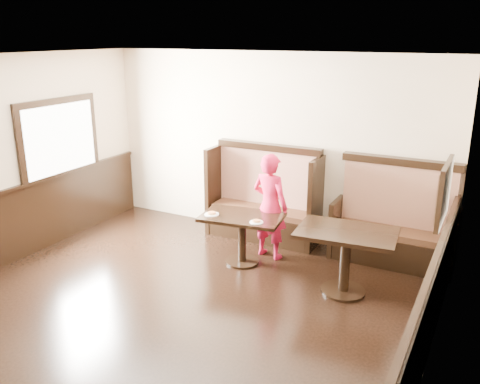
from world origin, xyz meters
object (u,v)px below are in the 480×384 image
Objects in this scene: table_main at (242,227)px; table_neighbor at (346,247)px; booth_main at (264,204)px; booth_neighbor at (393,229)px; child at (270,206)px.

table_neighbor is at bearing -14.97° from table_main.
table_neighbor is (1.62, -1.18, 0.08)m from booth_main.
booth_main is 1.50× the size of table_main.
child is at bearing -158.40° from booth_neighbor.
booth_main is 2.01m from table_neighbor.
child reaches higher than table_main.
booth_neighbor is 1.10× the size of child.
booth_main is 1.06× the size of booth_neighbor.
table_neighbor is at bearing -35.97° from booth_main.
child is (-1.58, -0.62, 0.27)m from booth_neighbor.
child is at bearing 150.72° from table_neighbor.
booth_neighbor is at bearing -0.05° from booth_main.
booth_neighbor is 1.72m from child.
table_neighbor is at bearing 165.78° from child.
booth_neighbor is (1.95, -0.00, -0.05)m from booth_main.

